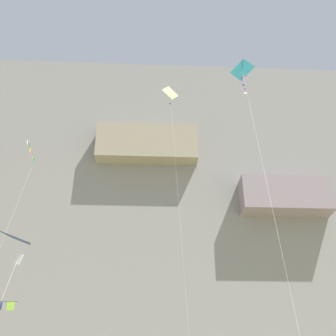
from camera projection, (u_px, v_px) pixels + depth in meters
The scene contains 5 objects.
cliff_face at pixel (145, 235), 75.96m from camera, with size 180.00×30.96×56.53m.
kite_banner_front_field at pixel (21, 178), 34.85m from camera, with size 2.73×3.70×20.93m.
kite_diamond_mid_right at pixel (171, 104), 44.73m from camera, with size 2.65×1.71×32.12m.
kite_diamond_high_right at pixel (244, 78), 30.28m from camera, with size 1.80×6.13×24.24m.
kite_delta_near_cliff at pixel (27, 257), 19.37m from camera, with size 2.13×3.56×8.06m.
Camera 1 is at (0.76, -3.43, 1.91)m, focal length 44.91 mm.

